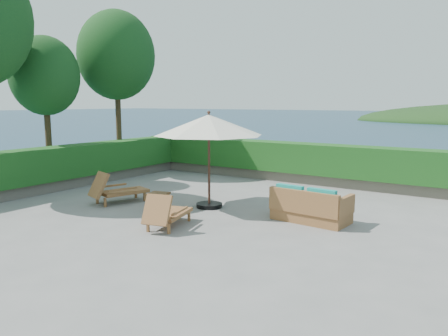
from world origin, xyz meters
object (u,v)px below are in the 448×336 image
Objects in this scene: lounge_right at (167,213)px; side_table at (158,197)px; patio_umbrella at (209,126)px; wicker_loveseat at (310,208)px; lounge_left at (116,190)px.

side_table is at bearing 124.66° from lounge_right.
lounge_right is at bearing -40.55° from side_table.
wicker_loveseat is (2.74, 0.15, -1.80)m from patio_umbrella.
wicker_loveseat is (2.41, 2.21, -0.01)m from lounge_right.
lounge_right is at bearing -81.01° from patio_umbrella.
lounge_left is at bearing -162.76° from wicker_loveseat.
lounge_right is at bearing -2.56° from lounge_left.
patio_umbrella is at bearing 41.43° from lounge_left.
lounge_left reaches higher than lounge_right.
patio_umbrella is at bearing -172.36° from wicker_loveseat.
patio_umbrella is 4.94× the size of side_table.
lounge_left is at bearing 174.84° from side_table.
lounge_left is 2.92m from lounge_right.
lounge_left reaches higher than wicker_loveseat.
wicker_loveseat is at bearing 20.77° from side_table.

